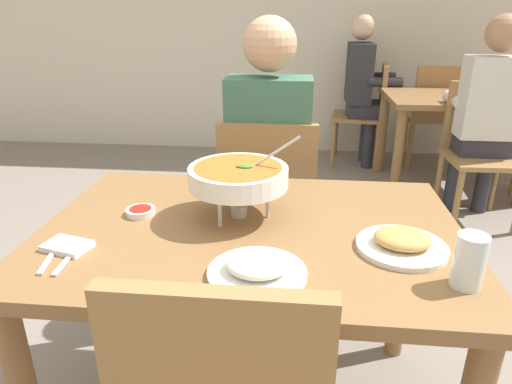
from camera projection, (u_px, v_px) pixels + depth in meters
dining_table_main at (251, 259)px, 1.36m from camera, size 1.23×0.84×0.73m
chair_diner_main at (268, 202)px, 2.06m from camera, size 0.44×0.44×0.90m
diner_main at (269, 150)px, 2.00m from camera, size 0.40×0.45×1.31m
curry_bowl at (238, 177)px, 1.34m from camera, size 0.33×0.30×0.26m
rice_plate at (257, 269)px, 1.07m from camera, size 0.24×0.24×0.06m
appetizer_plate at (402, 243)px, 1.19m from camera, size 0.24×0.24×0.06m
sauce_dish at (141, 211)px, 1.40m from camera, size 0.09×0.09×0.02m
napkin_folded at (67, 246)px, 1.20m from camera, size 0.14×0.11×0.02m
fork_utensil at (51, 256)px, 1.16m from camera, size 0.05×0.17×0.01m
spoon_utensil at (69, 257)px, 1.15m from camera, size 0.02×0.17×0.01m
drink_glass at (469, 264)px, 1.02m from camera, size 0.07×0.07×0.13m
dining_table_far at (452, 113)px, 3.40m from camera, size 1.00×0.80×0.73m
chair_bg_left at (369, 109)px, 3.99m from camera, size 0.49×0.49×0.90m
chair_bg_middle at (480, 144)px, 2.94m from camera, size 0.45×0.45×0.90m
chair_bg_right at (435, 111)px, 3.92m from camera, size 0.48×0.48×0.90m
patron_bg_left at (363, 82)px, 3.90m from camera, size 0.45×0.40×1.31m
patron_bg_middle at (488, 109)px, 2.85m from camera, size 0.40×0.45×1.31m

